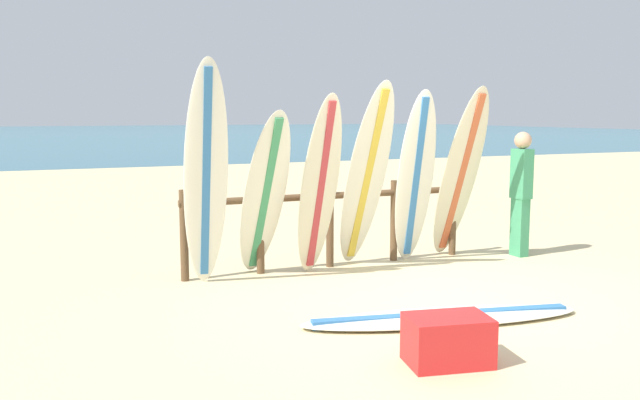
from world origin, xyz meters
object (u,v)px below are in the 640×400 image
surfboard_leaning_center (366,177)px  surfboard_leaning_center_right (415,178)px  cooler_box (448,340)px  surfboard_rack (330,215)px  surfboard_leaning_left (265,195)px  surfboard_leaning_far_left (206,175)px  beachgoer_standing (521,188)px  surfboard_leaning_center_left (320,186)px  small_boat_offshore (274,144)px  surfboard_leaning_right (460,174)px  surfboard_lying_on_sand (442,317)px

surfboard_leaning_center → surfboard_leaning_center_right: (0.70, 0.06, -0.04)m
surfboard_leaning_center_right → cooler_box: 3.44m
surfboard_rack → surfboard_leaning_left: surfboard_leaning_left is taller
surfboard_leaning_far_left → beachgoer_standing: 4.10m
surfboard_leaning_far_left → surfboard_leaning_center_left: size_ratio=1.16×
surfboard_leaning_center → surfboard_leaning_center_right: surfboard_leaning_center is taller
surfboard_leaning_left → surfboard_leaning_center: bearing=-3.0°
surfboard_rack → surfboard_leaning_center: bearing=-47.2°
surfboard_leaning_center → small_boat_offshore: surfboard_leaning_center is taller
surfboard_rack → surfboard_leaning_right: surfboard_leaning_right is taller
surfboard_leaning_left → small_boat_offshore: 27.28m
surfboard_leaning_far_left → beachgoer_standing: size_ratio=1.49×
surfboard_rack → surfboard_leaning_far_left: surfboard_leaning_far_left is taller
surfboard_rack → surfboard_leaning_far_left: (-1.59, -0.41, 0.56)m
beachgoer_standing → cooler_box: size_ratio=2.67×
surfboard_leaning_center → surfboard_lying_on_sand: (-0.27, -2.01, -1.07)m
surfboard_leaning_far_left → surfboard_lying_on_sand: 2.79m
surfboard_leaning_center → cooler_box: size_ratio=3.67×
surfboard_leaning_far_left → surfboard_leaning_center_right: size_ratio=1.13×
surfboard_leaning_far_left → beachgoer_standing: (4.09, -0.00, -0.31)m
small_boat_offshore → surfboard_leaning_center_right: bearing=-105.8°
surfboard_lying_on_sand → surfboard_leaning_center_left: bearing=100.1°
surfboard_leaning_center → small_boat_offshore: size_ratio=0.96×
surfboard_lying_on_sand → cooler_box: size_ratio=4.40×
surfboard_leaning_far_left → surfboard_leaning_right: (3.26, 0.16, -0.11)m
surfboard_leaning_left → surfboard_leaning_right: surfboard_leaning_right is taller
surfboard_leaning_center_left → surfboard_leaning_center_right: size_ratio=0.97×
surfboard_leaning_center_left → beachgoer_standing: size_ratio=1.29×
surfboard_leaning_center_left → surfboard_lying_on_sand: 2.22m
surfboard_rack → surfboard_leaning_far_left: bearing=-165.5°
beachgoer_standing → cooler_box: bearing=-136.8°
cooler_box → small_boat_offshore: bearing=84.2°
surfboard_rack → small_boat_offshore: 26.72m
surfboard_rack → surfboard_lying_on_sand: (0.04, -2.35, -0.60)m
surfboard_rack → surfboard_leaning_left: bearing=-163.5°
surfboard_leaning_center_right → beachgoer_standing: 1.51m
small_boat_offshore → beachgoer_standing: bearing=-102.6°
surfboard_leaning_right → cooler_box: 3.80m
surfboard_rack → surfboard_leaning_center_left: (-0.31, -0.40, 0.40)m
surfboard_leaning_center_left → small_boat_offshore: surfboard_leaning_center_left is taller
surfboard_leaning_left → surfboard_leaning_center: size_ratio=0.86×
surfboard_leaning_center_left → beachgoer_standing: (2.80, -0.02, -0.15)m
surfboard_leaning_center_left → surfboard_leaning_center_right: bearing=5.6°
surfboard_leaning_center_left → small_boat_offshore: size_ratio=0.90×
surfboard_leaning_center → small_boat_offshore: bearing=72.8°
beachgoer_standing → small_boat_offshore: bearing=77.4°
surfboard_leaning_left → cooler_box: size_ratio=3.14×
surfboard_leaning_left → surfboard_lying_on_sand: size_ratio=0.71×
surfboard_leaning_center_left → beachgoer_standing: bearing=-0.3°
surfboard_leaning_center → surfboard_leaning_right: surfboard_leaning_center is taller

